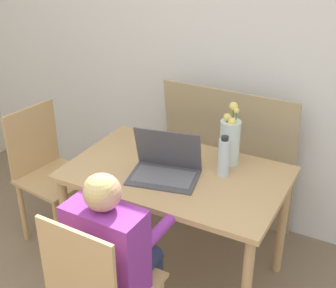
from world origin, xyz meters
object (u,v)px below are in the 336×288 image
(laptop, at_px, (165,165))
(flower_vase, at_px, (230,139))
(chair_spare, at_px, (49,173))
(person_seated, at_px, (113,245))
(water_bottle, at_px, (224,157))

(laptop, relative_size, flower_vase, 1.14)
(chair_spare, bearing_deg, flower_vase, -69.06)
(person_seated, height_order, laptop, person_seated)
(water_bottle, bearing_deg, flower_vase, 99.44)
(chair_spare, height_order, flower_vase, flower_vase)
(person_seated, xyz_separation_m, laptop, (-0.03, 0.55, 0.13))
(laptop, xyz_separation_m, water_bottle, (0.27, 0.15, 0.05))
(chair_spare, bearing_deg, laptop, -84.12)
(water_bottle, bearing_deg, person_seated, -108.86)
(chair_spare, height_order, water_bottle, water_bottle)
(laptop, bearing_deg, flower_vase, 37.29)
(chair_spare, distance_m, water_bottle, 1.20)
(chair_spare, height_order, person_seated, person_seated)
(person_seated, bearing_deg, water_bottle, -106.76)
(laptop, bearing_deg, water_bottle, 16.51)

